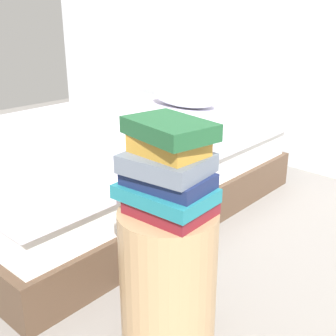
{
  "coord_description": "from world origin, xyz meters",
  "views": [
    {
      "loc": [
        0.86,
        -0.9,
        1.14
      ],
      "look_at": [
        0.0,
        0.0,
        0.68
      ],
      "focal_mm": 45.82,
      "sensor_mm": 36.0,
      "label": 1
    }
  ],
  "objects": [
    {
      "name": "book_teal",
      "position": [
        -0.0,
        -0.01,
        0.59
      ],
      "size": [
        0.31,
        0.22,
        0.04
      ],
      "primitive_type": "cube",
      "rotation": [
        0.0,
        0.0,
        0.07
      ],
      "color": "#1E727F",
      "rests_on": "book_maroon"
    },
    {
      "name": "side_table",
      "position": [
        0.0,
        0.0,
        0.26
      ],
      "size": [
        0.33,
        0.33,
        0.52
      ],
      "primitive_type": "cylinder",
      "color": "tan",
      "rests_on": "ground_plane"
    },
    {
      "name": "book_forest",
      "position": [
        -0.0,
        0.01,
        0.8
      ],
      "size": [
        0.29,
        0.22,
        0.05
      ],
      "primitive_type": "cube",
      "rotation": [
        0.0,
        0.0,
        -0.15
      ],
      "color": "#1E512D",
      "rests_on": "book_ochre"
    },
    {
      "name": "bed",
      "position": [
        -1.15,
        0.63,
        0.23
      ],
      "size": [
        1.6,
        2.05,
        0.62
      ],
      "rotation": [
        0.0,
        0.0,
        0.04
      ],
      "color": "#4C3828",
      "rests_on": "ground_plane"
    },
    {
      "name": "book_navy",
      "position": [
        0.0,
        0.0,
        0.64
      ],
      "size": [
        0.28,
        0.2,
        0.05
      ],
      "primitive_type": "cube",
      "rotation": [
        0.0,
        0.0,
        0.11
      ],
      "color": "#19234C",
      "rests_on": "book_teal"
    },
    {
      "name": "book_maroon",
      "position": [
        0.01,
        0.0,
        0.55
      ],
      "size": [
        0.26,
        0.22,
        0.05
      ],
      "primitive_type": "cube",
      "rotation": [
        0.0,
        0.0,
        0.07
      ],
      "color": "maroon",
      "rests_on": "side_table"
    },
    {
      "name": "book_slate",
      "position": [
        -0.01,
        -0.0,
        0.69
      ],
      "size": [
        0.28,
        0.24,
        0.06
      ],
      "primitive_type": "cube",
      "rotation": [
        0.0,
        0.0,
        0.14
      ],
      "color": "slate",
      "rests_on": "book_navy"
    },
    {
      "name": "book_ochre",
      "position": [
        -0.01,
        0.01,
        0.75
      ],
      "size": [
        0.22,
        0.16,
        0.06
      ],
      "primitive_type": "cube",
      "rotation": [
        0.0,
        0.0,
        -0.01
      ],
      "color": "#B7842D",
      "rests_on": "book_slate"
    }
  ]
}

